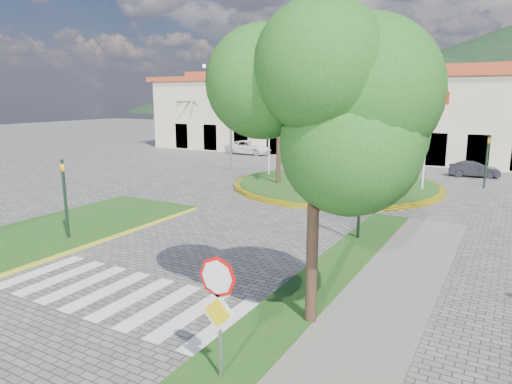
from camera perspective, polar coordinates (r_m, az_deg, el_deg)
The scene contains 19 objects.
verge_right at distance 9.66m, azimuth -4.94°, elevation -22.25°, with size 1.60×28.00×0.18m, color #1A4614.
median_left at distance 19.84m, azimuth -25.82°, elevation -5.18°, with size 5.00×14.00×0.18m, color #1A4614.
crosswalk at distance 13.84m, azimuth -16.96°, elevation -12.06°, with size 8.00×3.00×0.01m, color silver.
roundabout_island at distance 28.65m, azimuth 9.99°, elevation 0.98°, with size 12.70×12.70×6.00m.
stop_sign at distance 8.74m, azimuth -4.73°, elevation -13.29°, with size 0.80×0.11×2.65m.
deciduous_tree at distance 10.31m, azimuth 7.49°, elevation 9.97°, with size 3.60×3.60×6.80m.
traffic_light_left at distance 18.65m, azimuth -22.80°, elevation -0.06°, with size 0.15×0.18×3.20m.
traffic_light_right at distance 17.61m, azimuth 12.87°, elevation -0.09°, with size 0.15×0.18×3.20m.
traffic_light_far at distance 30.77m, azimuth 26.91°, elevation 3.95°, with size 0.18×0.15×3.20m.
direction_sign_west at distance 37.35m, azimuth 11.99°, elevation 8.60°, with size 1.60×0.14×5.20m.
direction_sign_east at distance 36.13m, azimuth 19.62°, elevation 8.07°, with size 1.60×0.14×5.20m.
street_lamp_centre at distance 35.56m, azimuth 16.23°, elevation 9.79°, with size 4.80×0.16×8.00m.
street_lamp_west at distance 33.97m, azimuth -3.19°, elevation 10.16°, with size 4.80×0.16×8.00m.
building_left at distance 48.58m, azimuth 0.87°, elevation 9.99°, with size 23.32×9.54×8.05m.
hill_far_west at distance 158.33m, azimuth 5.83°, elevation 13.81°, with size 140.00×140.00×22.00m, color black.
hill_near_back at distance 135.95m, azimuth 21.98°, elevation 12.09°, with size 110.00×110.00×16.00m, color black.
white_van at distance 44.29m, azimuth -0.84°, elevation 5.60°, with size 2.19×4.76×1.32m, color white.
car_dark_a at distance 36.04m, azimuth 14.83°, elevation 3.78°, with size 1.58×3.94×1.34m, color black.
car_dark_b at distance 35.12m, azimuth 25.61°, elevation 2.58°, with size 1.14×3.26×1.07m, color black.
Camera 1 is at (9.41, -4.54, 5.50)m, focal length 32.00 mm.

